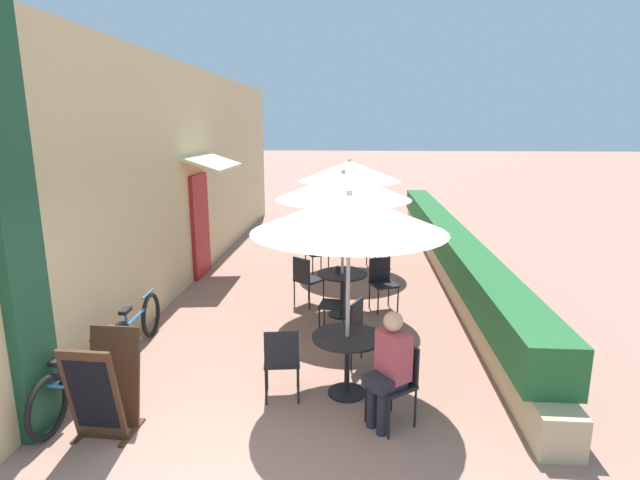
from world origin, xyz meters
TOP-DOWN VIEW (x-y plane):
  - ground_plane at (0.00, 0.00)m, footprint 120.00×120.00m
  - cafe_facade_wall at (-2.54, 6.62)m, footprint 0.98×13.51m
  - planter_hedge at (2.75, 6.66)m, footprint 0.60×12.51m
  - patio_table_near at (0.73, 1.52)m, footprint 0.81×0.81m
  - patio_umbrella_near at (0.73, 1.52)m, footprint 2.14×2.14m
  - cafe_chair_near_left at (1.25, 0.98)m, footprint 0.56×0.56m
  - seated_patron_near_left at (1.17, 0.91)m, footprint 0.51×0.50m
  - cafe_chair_near_right at (0.94, 2.24)m, footprint 0.52×0.52m
  - cafe_chair_near_back at (0.00, 1.33)m, footprint 0.45×0.45m
  - patio_table_mid at (0.60, 3.99)m, footprint 0.81×0.81m
  - patio_umbrella_mid at (0.60, 3.99)m, footprint 2.14×2.14m
  - cafe_chair_mid_left at (-0.04, 4.39)m, footprint 0.56×0.56m
  - cafe_chair_mid_right at (0.57, 3.24)m, footprint 0.45×0.45m
  - cafe_chair_mid_back at (1.26, 4.35)m, footprint 0.52×0.52m
  - coffee_cup_mid at (0.52, 4.09)m, footprint 0.07×0.07m
  - patio_table_far at (0.65, 6.65)m, footprint 0.81×0.81m
  - patio_umbrella_far at (0.65, 6.65)m, footprint 2.14×2.14m
  - cafe_chair_far_left at (0.04, 6.21)m, footprint 0.55×0.55m
  - cafe_chair_far_right at (1.26, 7.08)m, footprint 0.55×0.55m
  - coffee_cup_far at (0.72, 6.77)m, footprint 0.07×0.07m
  - bicycle_leaning at (-2.20, 1.01)m, footprint 0.13×1.74m
  - bicycle_second at (-2.17, 2.40)m, footprint 0.15×1.75m
  - menu_board at (-1.67, 0.59)m, footprint 0.57×0.65m

SIDE VIEW (x-z plane):
  - ground_plane at x=0.00m, z-range 0.00..0.00m
  - bicycle_leaning at x=-2.20m, z-range -0.03..0.71m
  - bicycle_second at x=-2.17m, z-range -0.03..0.71m
  - menu_board at x=-1.67m, z-range -0.01..1.03m
  - cafe_chair_near_left at x=1.25m, z-range 0.08..0.95m
  - cafe_chair_near_right at x=0.94m, z-range 0.08..0.95m
  - cafe_chair_near_back at x=0.00m, z-range 0.08..0.95m
  - cafe_chair_mid_left at x=-0.04m, z-range 0.08..0.95m
  - cafe_chair_mid_right at x=0.57m, z-range 0.08..0.95m
  - cafe_chair_mid_back at x=1.26m, z-range 0.08..0.95m
  - cafe_chair_far_left at x=0.04m, z-range 0.08..0.95m
  - cafe_chair_far_right at x=1.26m, z-range 0.08..0.95m
  - patio_table_near at x=0.73m, z-range 0.17..0.89m
  - patio_table_mid at x=0.60m, z-range 0.17..0.89m
  - patio_table_far at x=0.65m, z-range 0.17..0.89m
  - planter_hedge at x=2.75m, z-range 0.03..1.04m
  - seated_patron_near_left at x=1.17m, z-range 0.06..1.31m
  - coffee_cup_mid at x=0.52m, z-range 0.72..0.81m
  - coffee_cup_far at x=0.72m, z-range 0.72..0.81m
  - cafe_facade_wall at x=-2.54m, z-range -0.01..4.19m
  - patio_umbrella_near at x=0.73m, z-range 0.94..3.33m
  - patio_umbrella_mid at x=0.60m, z-range 0.94..3.33m
  - patio_umbrella_far at x=0.65m, z-range 0.94..3.33m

